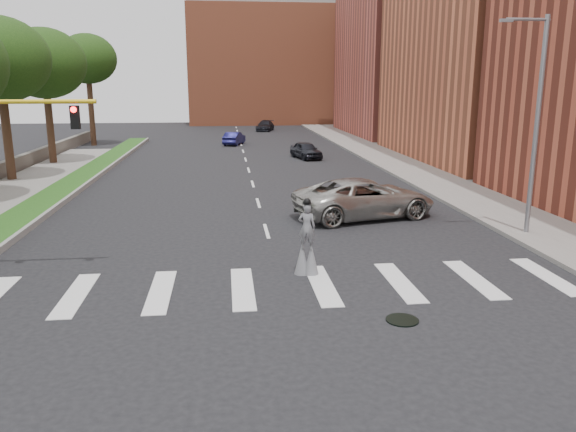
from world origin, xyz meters
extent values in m
plane|color=black|center=(0.00, 0.00, 0.00)|extent=(160.00, 160.00, 0.00)
cube|color=#1D4814|center=(-11.50, 20.00, 0.12)|extent=(2.00, 60.00, 0.25)
cube|color=gray|center=(-10.45, 20.00, 0.14)|extent=(0.20, 60.00, 0.28)
cube|color=slate|center=(12.50, 25.00, 0.09)|extent=(5.00, 90.00, 0.18)
cylinder|color=black|center=(3.00, -2.00, 0.02)|extent=(0.90, 0.90, 0.04)
cube|color=#C7613E|center=(22.00, 30.00, 12.00)|extent=(16.00, 22.00, 24.00)
cube|color=#BE5546|center=(22.00, 54.00, 10.00)|extent=(16.00, 22.00, 20.00)
cube|color=#C7613E|center=(6.00, 78.00, 9.00)|extent=(26.00, 14.00, 18.00)
cylinder|color=slate|center=(11.00, 6.00, 4.50)|extent=(0.20, 0.20, 9.00)
cylinder|color=slate|center=(10.20, 6.00, 8.80)|extent=(1.80, 0.12, 0.12)
cube|color=slate|center=(9.30, 6.00, 8.75)|extent=(0.50, 0.18, 0.12)
cylinder|color=gold|center=(-8.40, 3.00, 5.80)|extent=(5.20, 0.14, 0.14)
cube|color=black|center=(-6.50, 3.00, 5.30)|extent=(0.28, 0.18, 0.75)
cylinder|color=#FF0C0C|center=(-6.50, 2.90, 5.55)|extent=(0.18, 0.06, 0.18)
cylinder|color=#342014|center=(1.09, 2.11, 0.43)|extent=(0.07, 0.07, 0.86)
cylinder|color=#342014|center=(0.78, 2.20, 0.43)|extent=(0.07, 0.07, 0.86)
cone|color=#5E5F63|center=(1.09, 2.11, 0.54)|extent=(0.52, 0.52, 1.08)
cone|color=#5E5F63|center=(0.78, 2.20, 0.54)|extent=(0.52, 0.52, 1.08)
imported|color=#5E5F63|center=(0.94, 2.15, 1.66)|extent=(0.67, 0.53, 1.60)
sphere|color=black|center=(0.94, 2.15, 2.52)|extent=(0.26, 0.26, 0.26)
cylinder|color=black|center=(0.94, 2.15, 2.47)|extent=(0.34, 0.34, 0.02)
cube|color=yellow|center=(0.98, 2.29, 2.10)|extent=(0.22, 0.05, 0.10)
imported|color=#A7A59E|center=(4.94, 10.11, 0.95)|extent=(7.43, 4.75, 1.91)
imported|color=black|center=(5.23, 32.07, 0.72)|extent=(2.69, 4.51, 1.44)
imported|color=#16154C|center=(-0.73, 44.00, 0.68)|extent=(2.56, 4.36, 1.36)
imported|color=black|center=(3.82, 61.42, 0.69)|extent=(3.08, 5.08, 1.38)
cylinder|color=#342014|center=(-15.81, 22.63, 3.13)|extent=(0.56, 0.56, 6.26)
cylinder|color=#342014|center=(-15.43, 30.65, 3.14)|extent=(0.56, 0.56, 6.28)
ellipsoid|color=black|center=(-15.43, 30.65, 7.87)|extent=(6.33, 6.33, 5.38)
cylinder|color=#342014|center=(-15.40, 45.04, 3.66)|extent=(0.56, 0.56, 7.32)
ellipsoid|color=black|center=(-15.40, 45.04, 8.79)|extent=(5.89, 5.89, 5.00)
camera|label=1|loc=(-1.73, -15.91, 6.37)|focal=35.00mm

